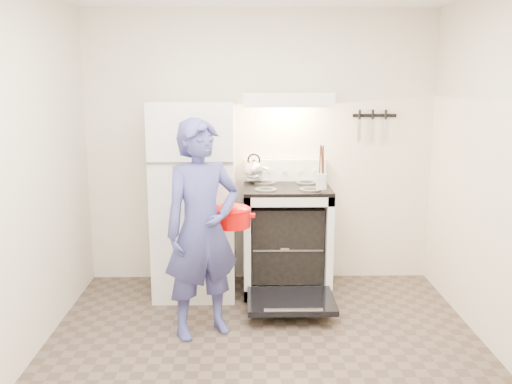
% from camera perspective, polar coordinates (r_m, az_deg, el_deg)
% --- Properties ---
extents(floor, '(3.60, 3.60, 0.00)m').
position_cam_1_polar(floor, '(3.94, 1.03, -17.43)').
color(floor, brown).
rests_on(floor, ground).
extents(back_wall, '(3.20, 0.02, 2.50)m').
position_cam_1_polar(back_wall, '(5.29, 0.39, 4.41)').
color(back_wall, beige).
rests_on(back_wall, ground).
extents(refrigerator, '(0.70, 0.70, 1.70)m').
position_cam_1_polar(refrigerator, '(5.03, -6.14, -0.66)').
color(refrigerator, silver).
rests_on(refrigerator, floor).
extents(stove_body, '(0.76, 0.65, 0.92)m').
position_cam_1_polar(stove_body, '(5.14, 3.04, -4.82)').
color(stove_body, silver).
rests_on(stove_body, floor).
extents(cooktop, '(0.76, 0.65, 0.03)m').
position_cam_1_polar(cooktop, '(5.03, 3.10, 0.38)').
color(cooktop, black).
rests_on(cooktop, stove_body).
extents(backsplash, '(0.76, 0.07, 0.20)m').
position_cam_1_polar(backsplash, '(5.29, 2.89, 2.21)').
color(backsplash, silver).
rests_on(backsplash, cooktop).
extents(oven_door, '(0.70, 0.54, 0.04)m').
position_cam_1_polar(oven_door, '(4.69, 3.51, -10.81)').
color(oven_door, black).
rests_on(oven_door, floor).
extents(oven_rack, '(0.60, 0.52, 0.01)m').
position_cam_1_polar(oven_rack, '(5.15, 3.04, -5.03)').
color(oven_rack, slate).
rests_on(oven_rack, stove_body).
extents(range_hood, '(0.76, 0.50, 0.12)m').
position_cam_1_polar(range_hood, '(5.01, 3.14, 9.27)').
color(range_hood, silver).
rests_on(range_hood, back_wall).
extents(knife_strip, '(0.40, 0.02, 0.03)m').
position_cam_1_polar(knife_strip, '(5.37, 11.77, 7.50)').
color(knife_strip, black).
rests_on(knife_strip, back_wall).
extents(pizza_stone, '(0.33, 0.33, 0.02)m').
position_cam_1_polar(pizza_stone, '(5.06, 2.79, -5.17)').
color(pizza_stone, brown).
rests_on(pizza_stone, oven_rack).
extents(tea_kettle, '(0.22, 0.18, 0.27)m').
position_cam_1_polar(tea_kettle, '(5.17, -0.22, 2.37)').
color(tea_kettle, silver).
rests_on(tea_kettle, cooktop).
extents(utensil_jar, '(0.11, 0.11, 0.13)m').
position_cam_1_polar(utensil_jar, '(4.78, 6.56, 1.07)').
color(utensil_jar, silver).
rests_on(utensil_jar, cooktop).
extents(person, '(0.70, 0.62, 1.62)m').
position_cam_1_polar(person, '(4.19, -5.41, -3.75)').
color(person, navy).
rests_on(person, floor).
extents(dutch_oven, '(0.36, 0.29, 0.24)m').
position_cam_1_polar(dutch_oven, '(4.42, -2.46, -2.61)').
color(dutch_oven, '#CE0403').
rests_on(dutch_oven, person).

